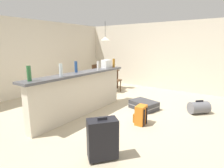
# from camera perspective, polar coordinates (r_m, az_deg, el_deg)

# --- Properties ---
(ground_plane) EXTENTS (13.00, 13.00, 0.05)m
(ground_plane) POSITION_cam_1_polar(r_m,az_deg,el_deg) (5.02, -0.63, -7.82)
(ground_plane) COLOR #BCAD8E
(wall_back) EXTENTS (6.60, 0.10, 2.50)m
(wall_back) POSITION_cam_1_polar(r_m,az_deg,el_deg) (6.97, -21.66, 7.70)
(wall_back) COLOR beige
(wall_back) RESTS_ON ground_plane
(wall_right) EXTENTS (0.10, 6.00, 2.50)m
(wall_right) POSITION_cam_1_polar(r_m,az_deg,el_deg) (7.54, 11.26, 8.59)
(wall_right) COLOR beige
(wall_right) RESTS_ON ground_plane
(partition_half_wall) EXTENTS (2.80, 0.20, 1.00)m
(partition_half_wall) POSITION_cam_1_polar(r_m,az_deg,el_deg) (4.51, -9.58, -3.36)
(partition_half_wall) COLOR beige
(partition_half_wall) RESTS_ON ground_plane
(bar_countertop) EXTENTS (2.96, 0.40, 0.05)m
(bar_countertop) POSITION_cam_1_polar(r_m,az_deg,el_deg) (4.40, -9.82, 3.22)
(bar_countertop) COLOR #4C4C51
(bar_countertop) RESTS_ON partition_half_wall
(bottle_green) EXTENTS (0.07, 0.07, 0.28)m
(bottle_green) POSITION_cam_1_polar(r_m,az_deg,el_deg) (3.60, -24.34, 2.99)
(bottle_green) COLOR #2D6B38
(bottle_green) RESTS_ON bar_countertop
(bottle_clear) EXTENTS (0.07, 0.07, 0.26)m
(bottle_clear) POSITION_cam_1_polar(r_m,az_deg,el_deg) (3.89, -15.56, 4.14)
(bottle_clear) COLOR silver
(bottle_clear) RESTS_ON bar_countertop
(bottle_blue) EXTENTS (0.07, 0.07, 0.26)m
(bottle_blue) POSITION_cam_1_polar(r_m,az_deg,el_deg) (4.40, -11.11, 5.24)
(bottle_blue) COLOR #284C89
(bottle_blue) RESTS_ON bar_countertop
(bottle_white) EXTENTS (0.07, 0.07, 0.23)m
(bottle_white) POSITION_cam_1_polar(r_m,az_deg,el_deg) (4.79, -4.33, 5.75)
(bottle_white) COLOR silver
(bottle_white) RESTS_ON bar_countertop
(bottle_amber) EXTENTS (0.07, 0.07, 0.25)m
(bottle_amber) POSITION_cam_1_polar(r_m,az_deg,el_deg) (5.30, 0.54, 6.52)
(bottle_amber) COLOR #9E661E
(bottle_amber) RESTS_ON bar_countertop
(grocery_bag) EXTENTS (0.26, 0.18, 0.22)m
(grocery_bag) POSITION_cam_1_polar(r_m,az_deg,el_deg) (5.21, -1.80, 6.26)
(grocery_bag) COLOR silver
(grocery_bag) RESTS_ON bar_countertop
(dining_table) EXTENTS (1.10, 0.80, 0.74)m
(dining_table) POSITION_cam_1_polar(r_m,az_deg,el_deg) (6.95, -2.84, 3.51)
(dining_table) COLOR #4C331E
(dining_table) RESTS_ON ground_plane
(dining_chair_near_partition) EXTENTS (0.41, 0.41, 0.93)m
(dining_chair_near_partition) POSITION_cam_1_polar(r_m,az_deg,el_deg) (6.64, 0.17, 1.98)
(dining_chair_near_partition) COLOR #4C331E
(dining_chair_near_partition) RESTS_ON ground_plane
(dining_chair_far_side) EXTENTS (0.42, 0.42, 0.93)m
(dining_chair_far_side) POSITION_cam_1_polar(r_m,az_deg,el_deg) (7.37, -5.63, 2.94)
(dining_chair_far_side) COLOR #4C331E
(dining_chair_far_side) RESTS_ON ground_plane
(pendant_lamp) EXTENTS (0.34, 0.34, 0.72)m
(pendant_lamp) POSITION_cam_1_polar(r_m,az_deg,el_deg) (6.88, -2.11, 13.90)
(pendant_lamp) COLOR black
(suitcase_flat_charcoal) EXTENTS (0.66, 0.89, 0.22)m
(suitcase_flat_charcoal) POSITION_cam_1_polar(r_m,az_deg,el_deg) (5.01, 9.78, -6.40)
(suitcase_flat_charcoal) COLOR #38383D
(suitcase_flat_charcoal) RESTS_ON ground_plane
(suitcase_upright_black) EXTENTS (0.49, 0.46, 0.67)m
(suitcase_upright_black) POSITION_cam_1_polar(r_m,az_deg,el_deg) (2.83, -2.96, -16.56)
(suitcase_upright_black) COLOR black
(suitcase_upright_black) RESTS_ON ground_plane
(backpack_orange) EXTENTS (0.29, 0.26, 0.42)m
(backpack_orange) POSITION_cam_1_polar(r_m,az_deg,el_deg) (4.05, 8.85, -9.54)
(backpack_orange) COLOR orange
(backpack_orange) RESTS_ON ground_plane
(duffel_bag_grey) EXTENTS (0.55, 0.55, 0.34)m
(duffel_bag_grey) POSITION_cam_1_polar(r_m,az_deg,el_deg) (5.10, 25.31, -6.61)
(duffel_bag_grey) COLOR slate
(duffel_bag_grey) RESTS_ON ground_plane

